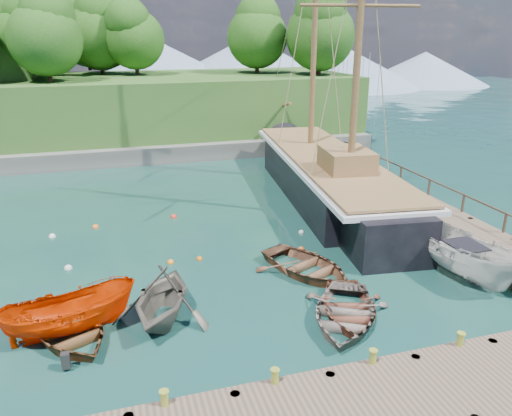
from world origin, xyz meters
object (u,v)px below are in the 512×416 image
Objects in this scene: rowboat_3 at (343,322)px; rowboat_4 at (306,273)px; rowboat_0 at (69,338)px; rowboat_2 at (348,315)px; motorboat_orange at (73,333)px; cabin_boat_white at (461,276)px; rowboat_1 at (163,320)px; schooner at (327,180)px.

rowboat_4 is at bearing 117.76° from rowboat_3.
rowboat_2 is at bearing -32.10° from rowboat_0.
motorboat_orange is 15.43m from cabin_boat_white.
schooner is at bearing 66.49° from rowboat_1.
schooner reaches higher than motorboat_orange.
rowboat_4 reaches higher than rowboat_3.
cabin_boat_white is 0.20× the size of schooner.
rowboat_0 is 9.66m from rowboat_4.
rowboat_0 is 9.70m from rowboat_2.
cabin_boat_white is at bearing 32.34° from rowboat_2.
rowboat_3 is (9.23, -1.77, 0.00)m from rowboat_0.
rowboat_0 is at bearing -135.11° from schooner.
motorboat_orange reaches higher than rowboat_4.
rowboat_2 is 3.53m from rowboat_4.
schooner reaches higher than rowboat_4.
schooner is (4.92, 12.77, 1.10)m from rowboat_2.
rowboat_1 is 0.91× the size of motorboat_orange.
cabin_boat_white is (5.95, 1.40, 0.00)m from rowboat_2.
rowboat_0 is 3.16m from rowboat_1.
rowboat_3 is at bearing -113.31° from motorboat_orange.
rowboat_4 is at bearing -89.46° from motorboat_orange.
rowboat_2 is 0.15× the size of schooner.
rowboat_3 is 0.79× the size of cabin_boat_white.
rowboat_0 is 0.97× the size of rowboat_3.
rowboat_4 is (6.26, 1.89, 0.00)m from rowboat_1.
motorboat_orange is (-9.11, 2.02, 0.00)m from rowboat_3.
rowboat_4 is 0.17× the size of schooner.
rowboat_3 is 0.16× the size of schooner.
cabin_boat_white is at bearing -43.68° from rowboat_4.
rowboat_1 is 1.01× the size of rowboat_2.
rowboat_1 is 0.92× the size of rowboat_3.
rowboat_1 is (3.16, 0.23, 0.00)m from rowboat_0.
cabin_boat_white is at bearing 46.17° from rowboat_3.
rowboat_2 is at bearing -110.76° from motorboat_orange.
rowboat_1 is 6.39m from rowboat_3.
rowboat_0 is at bearing -153.83° from rowboat_1.
motorboat_orange is 0.16× the size of schooner.
rowboat_4 is at bearing -112.02° from schooner.
rowboat_2 is 9.63m from motorboat_orange.
rowboat_0 is 9.39m from rowboat_3.
cabin_boat_white reaches higher than rowboat_1.
rowboat_1 is 0.73× the size of cabin_boat_white.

